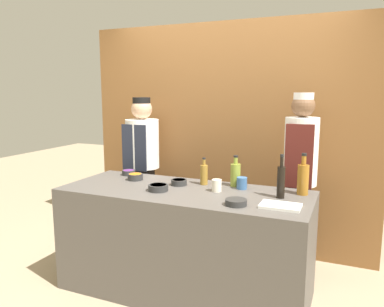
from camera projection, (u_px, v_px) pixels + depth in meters
The scene contains 17 objects.
ground_plane at pixel (185, 290), 3.22m from camera, with size 14.00×14.00×0.00m, color tan.
cabinet_wall at pixel (227, 137), 4.05m from camera, with size 3.13×0.18×2.40m.
counter at pixel (184, 241), 3.15m from camera, with size 2.06×0.82×0.89m.
sauce_bowl_yellow at pixel (236, 202), 2.66m from camera, with size 0.16×0.16×0.04m.
sauce_bowl_white at pixel (179, 182), 3.23m from camera, with size 0.14×0.14×0.05m.
sauce_bowl_purple at pixel (129, 172), 3.62m from camera, with size 0.13×0.13×0.05m.
sauce_bowl_red at pixel (158, 187), 3.05m from camera, with size 0.16×0.16×0.05m.
sauce_bowl_orange at pixel (135, 176), 3.42m from camera, with size 0.14×0.14×0.06m.
cutting_board at pixel (280, 206), 2.62m from camera, with size 0.28×0.18×0.02m.
bottle_vinegar at pixel (204, 174), 3.24m from camera, with size 0.07×0.07×0.24m.
bottle_soy at pixel (281, 181), 2.83m from camera, with size 0.06×0.06×0.34m.
bottle_amber at pixel (303, 178), 2.92m from camera, with size 0.09×0.09×0.33m.
bottle_oil at pixel (235, 174), 3.19m from camera, with size 0.09×0.09×0.27m.
cup_cream at pixel (217, 185), 3.02m from camera, with size 0.08×0.08×0.10m.
cup_blue at pixel (242, 183), 3.10m from camera, with size 0.09×0.09×0.10m.
chef_left at pixel (143, 166), 4.06m from camera, with size 0.36×0.36×1.63m.
chef_right at pixel (300, 176), 3.41m from camera, with size 0.30×0.30×1.68m.
Camera 1 is at (1.24, -2.72, 1.69)m, focal length 35.00 mm.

